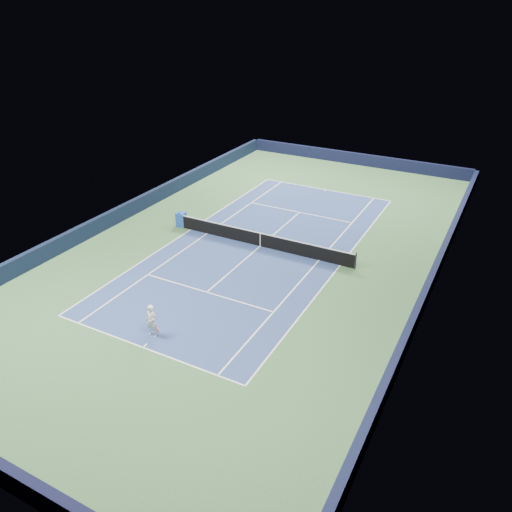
% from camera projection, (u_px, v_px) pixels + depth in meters
% --- Properties ---
extents(ground, '(40.00, 40.00, 0.00)m').
position_uv_depth(ground, '(260.00, 246.00, 32.56)').
color(ground, '#335930').
rests_on(ground, ground).
extents(wall_far, '(22.00, 0.35, 1.10)m').
position_uv_depth(wall_far, '(356.00, 159.00, 47.76)').
color(wall_far, black).
rests_on(wall_far, ground).
extents(wall_right, '(0.35, 40.00, 1.10)m').
position_uv_depth(wall_right, '(432.00, 278.00, 27.82)').
color(wall_right, black).
rests_on(wall_right, ground).
extents(wall_left, '(0.35, 40.00, 1.10)m').
position_uv_depth(wall_left, '(130.00, 209.00, 36.79)').
color(wall_left, '#101A32').
rests_on(wall_left, ground).
extents(court_surface, '(10.97, 23.77, 0.01)m').
position_uv_depth(court_surface, '(260.00, 246.00, 32.56)').
color(court_surface, navy).
rests_on(court_surface, ground).
extents(baseline_far, '(10.97, 0.08, 0.00)m').
position_uv_depth(baseline_far, '(326.00, 190.00, 41.82)').
color(baseline_far, white).
rests_on(baseline_far, ground).
extents(baseline_near, '(10.97, 0.08, 0.00)m').
position_uv_depth(baseline_near, '(143.00, 347.00, 23.29)').
color(baseline_near, white).
rests_on(baseline_near, ground).
extents(sideline_doubles_right, '(0.08, 23.77, 0.00)m').
position_uv_depth(sideline_doubles_right, '(340.00, 265.00, 30.28)').
color(sideline_doubles_right, white).
rests_on(sideline_doubles_right, ground).
extents(sideline_doubles_left, '(0.08, 23.77, 0.00)m').
position_uv_depth(sideline_doubles_left, '(191.00, 229.00, 34.83)').
color(sideline_doubles_left, white).
rests_on(sideline_doubles_left, ground).
extents(sideline_singles_right, '(0.08, 23.77, 0.00)m').
position_uv_depth(sideline_singles_right, '(319.00, 260.00, 30.85)').
color(sideline_singles_right, white).
rests_on(sideline_singles_right, ground).
extents(sideline_singles_left, '(0.08, 23.77, 0.00)m').
position_uv_depth(sideline_singles_left, '(207.00, 233.00, 34.26)').
color(sideline_singles_left, white).
rests_on(sideline_singles_left, ground).
extents(service_line_far, '(8.23, 0.08, 0.00)m').
position_uv_depth(service_line_far, '(300.00, 212.00, 37.55)').
color(service_line_far, white).
rests_on(service_line_far, ground).
extents(service_line_near, '(8.23, 0.08, 0.00)m').
position_uv_depth(service_line_near, '(207.00, 292.00, 27.57)').
color(service_line_near, white).
rests_on(service_line_near, ground).
extents(center_service_line, '(0.08, 12.80, 0.00)m').
position_uv_depth(center_service_line, '(260.00, 246.00, 32.56)').
color(center_service_line, white).
rests_on(center_service_line, ground).
extents(center_mark_far, '(0.08, 0.30, 0.00)m').
position_uv_depth(center_mark_far, '(325.00, 190.00, 41.71)').
color(center_mark_far, white).
rests_on(center_mark_far, ground).
extents(center_mark_near, '(0.08, 0.30, 0.00)m').
position_uv_depth(center_mark_near, '(145.00, 346.00, 23.40)').
color(center_mark_near, white).
rests_on(center_mark_near, ground).
extents(tennis_net, '(12.90, 0.10, 1.07)m').
position_uv_depth(tennis_net, '(260.00, 239.00, 32.32)').
color(tennis_net, black).
rests_on(tennis_net, ground).
extents(sponsor_cube, '(0.70, 0.65, 1.02)m').
position_uv_depth(sponsor_cube, '(181.00, 219.00, 35.13)').
color(sponsor_cube, '#1D46AE').
rests_on(sponsor_cube, ground).
extents(tennis_player, '(0.78, 1.24, 2.65)m').
position_uv_depth(tennis_player, '(152.00, 321.00, 23.71)').
color(tennis_player, white).
rests_on(tennis_player, ground).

